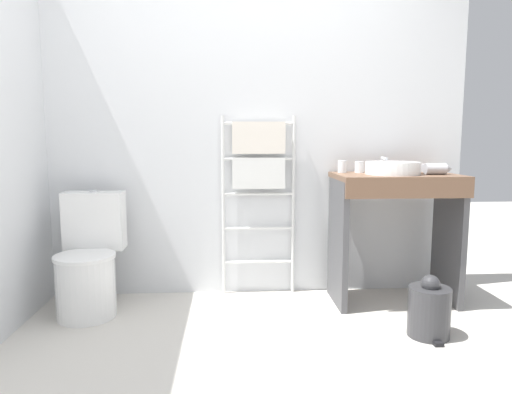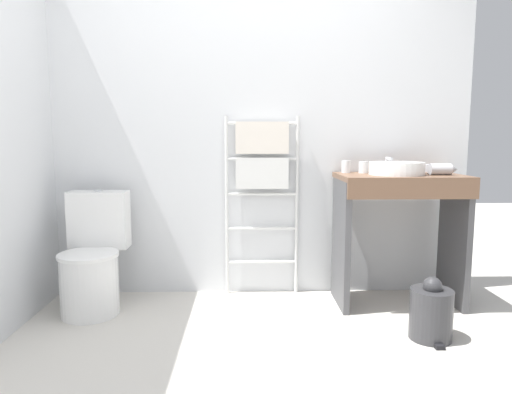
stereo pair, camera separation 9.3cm
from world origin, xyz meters
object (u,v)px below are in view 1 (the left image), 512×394
(cup_near_edge, at_px, (359,167))
(hair_dryer, at_px, (435,169))
(towel_radiator, at_px, (259,169))
(sink_basin, at_px, (393,168))
(trash_bin, at_px, (429,310))
(cup_near_wall, at_px, (342,167))
(toilet, at_px, (89,264))

(cup_near_edge, height_order, hair_dryer, cup_near_edge)
(hair_dryer, bearing_deg, cup_near_edge, 160.62)
(towel_radiator, distance_m, sink_basin, 0.92)
(towel_radiator, relative_size, sink_basin, 3.59)
(sink_basin, xyz_separation_m, trash_bin, (0.05, -0.54, -0.79))
(sink_basin, relative_size, trash_bin, 0.99)
(cup_near_wall, bearing_deg, trash_bin, -64.18)
(cup_near_wall, relative_size, trash_bin, 0.23)
(hair_dryer, relative_size, trash_bin, 0.51)
(sink_basin, distance_m, trash_bin, 0.96)
(toilet, xyz_separation_m, cup_near_wall, (1.72, 0.23, 0.61))
(cup_near_edge, distance_m, trash_bin, 1.07)
(towel_radiator, bearing_deg, cup_near_wall, -6.92)
(toilet, distance_m, cup_near_edge, 1.94)
(sink_basin, relative_size, cup_near_wall, 4.23)
(sink_basin, xyz_separation_m, cup_near_edge, (-0.18, 0.15, -0.00))
(sink_basin, distance_m, hair_dryer, 0.29)
(cup_near_edge, distance_m, hair_dryer, 0.50)
(cup_near_wall, bearing_deg, toilet, -172.39)
(toilet, relative_size, trash_bin, 2.17)
(towel_radiator, relative_size, cup_near_wall, 15.16)
(towel_radiator, xyz_separation_m, trash_bin, (0.93, -0.79, -0.76))
(towel_radiator, bearing_deg, hair_dryer, -12.57)
(trash_bin, bearing_deg, sink_basin, 95.10)
(toilet, bearing_deg, trash_bin, -13.34)
(towel_radiator, relative_size, hair_dryer, 6.94)
(cup_near_edge, height_order, trash_bin, cup_near_edge)
(sink_basin, distance_m, cup_near_edge, 0.24)
(toilet, bearing_deg, cup_near_wall, 7.61)
(sink_basin, height_order, cup_near_wall, same)
(towel_radiator, relative_size, cup_near_edge, 16.04)
(cup_near_edge, xyz_separation_m, hair_dryer, (0.47, -0.17, -0.00))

